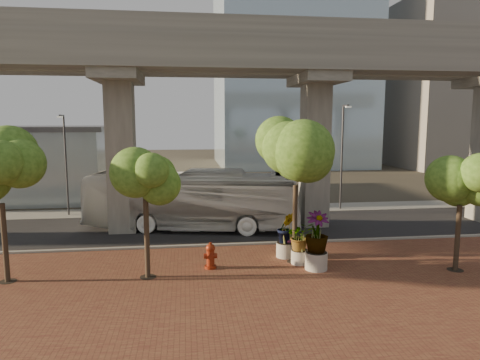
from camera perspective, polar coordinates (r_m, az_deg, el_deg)
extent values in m
plane|color=#393429|center=(25.34, -2.13, -7.56)|extent=(160.00, 160.00, 0.00)
cube|color=brown|center=(17.78, 0.28, -14.25)|extent=(70.00, 13.00, 0.06)
cube|color=black|center=(27.26, -2.51, -6.41)|extent=(90.00, 8.00, 0.04)
cube|color=gray|center=(23.40, -1.68, -8.65)|extent=(70.00, 0.25, 0.16)
cube|color=gray|center=(32.60, -3.32, -4.03)|extent=(90.00, 3.00, 0.06)
cube|color=#99958B|center=(25.12, -2.34, 16.48)|extent=(72.00, 2.40, 1.80)
cube|color=#99958B|center=(28.28, -2.92, 15.50)|extent=(72.00, 2.40, 1.80)
cube|color=#99958B|center=(24.30, -2.12, 20.13)|extent=(72.00, 0.12, 1.00)
cube|color=#99958B|center=(29.58, -3.11, 17.90)|extent=(72.00, 0.12, 1.00)
cube|color=gray|center=(72.68, 26.83, 11.15)|extent=(18.00, 16.00, 24.00)
imported|color=silver|center=(26.75, -6.32, -2.71)|extent=(13.63, 5.92, 3.70)
cylinder|color=maroon|center=(19.98, -3.95, -11.46)|extent=(0.54, 0.54, 0.12)
cylinder|color=maroon|center=(19.84, -3.96, -10.27)|extent=(0.36, 0.36, 0.88)
sphere|color=maroon|center=(19.71, -3.97, -9.06)|extent=(0.42, 0.42, 0.42)
cylinder|color=maroon|center=(19.66, -3.98, -8.51)|extent=(0.12, 0.12, 0.15)
cylinder|color=maroon|center=(19.82, -3.96, -10.06)|extent=(0.60, 0.24, 0.24)
cylinder|color=gray|center=(20.66, 7.97, -10.11)|extent=(0.82, 0.82, 0.64)
imported|color=#325817|center=(20.37, 8.02, -7.42)|extent=(1.83, 1.83, 1.37)
cylinder|color=#A4A194|center=(19.99, 10.13, -10.55)|extent=(1.01, 1.01, 0.79)
imported|color=#325817|center=(19.62, 10.22, -6.87)|extent=(2.48, 2.48, 1.86)
cylinder|color=#ABA99B|center=(21.53, 6.09, -9.23)|extent=(0.92, 0.92, 0.72)
imported|color=#325817|center=(21.22, 6.13, -6.33)|extent=(2.04, 2.04, 1.53)
cylinder|color=#3F3124|center=(20.35, -28.85, -7.35)|extent=(0.22, 0.22, 3.33)
cylinder|color=black|center=(20.82, -28.55, -11.78)|extent=(0.70, 0.70, 0.01)
cylinder|color=#3F3124|center=(18.77, -12.32, -7.46)|extent=(0.22, 0.22, 3.53)
cylinder|color=black|center=(19.30, -12.17, -12.51)|extent=(0.70, 0.70, 0.01)
cylinder|color=#3F3124|center=(20.44, 7.32, -5.82)|extent=(0.22, 0.22, 3.71)
cylinder|color=black|center=(20.95, 7.23, -10.74)|extent=(0.70, 0.70, 0.01)
cylinder|color=#3F3124|center=(21.58, 27.00, -6.88)|extent=(0.22, 0.22, 2.99)
cylinder|color=black|center=(21.98, 26.76, -10.65)|extent=(0.70, 0.70, 0.01)
cylinder|color=#2C2C31|center=(32.68, -22.16, 1.72)|extent=(0.12, 0.12, 7.07)
cube|color=#2C2C31|center=(32.10, -22.69, 7.92)|extent=(0.13, 0.88, 0.13)
cube|color=silver|center=(31.68, -22.89, 7.76)|extent=(0.35, 0.18, 0.11)
cylinder|color=#2E2E33|center=(33.37, 13.41, 2.85)|extent=(0.14, 0.14, 7.82)
cube|color=#2E2E33|center=(32.82, 13.94, 9.59)|extent=(0.15, 0.98, 0.15)
cube|color=silver|center=(32.36, 14.25, 9.44)|extent=(0.39, 0.20, 0.12)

